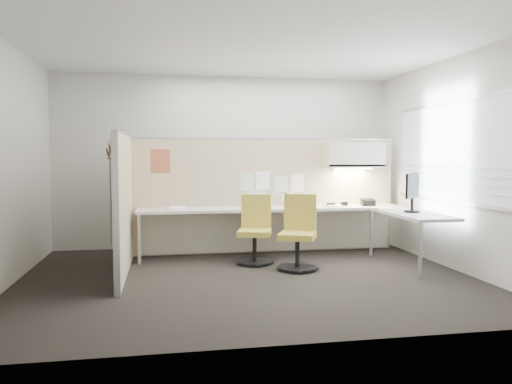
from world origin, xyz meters
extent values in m
cube|color=black|center=(0.00, 0.00, -0.01)|extent=(5.50, 4.50, 0.01)
cube|color=white|center=(0.00, 0.00, 2.80)|extent=(5.50, 4.50, 0.01)
cube|color=beige|center=(0.00, 2.25, 1.40)|extent=(5.50, 0.02, 2.80)
cube|color=beige|center=(0.00, -2.25, 1.40)|extent=(5.50, 0.02, 2.80)
cube|color=beige|center=(-2.75, 0.00, 1.40)|extent=(0.02, 4.50, 2.80)
cube|color=beige|center=(2.75, 0.00, 1.40)|extent=(0.02, 4.50, 2.80)
cube|color=#9EA8B7|center=(2.73, 0.00, 1.55)|extent=(0.01, 2.80, 1.30)
cube|color=tan|center=(0.55, 1.60, 0.88)|extent=(4.10, 0.06, 1.75)
cube|color=tan|center=(-1.50, 0.50, 0.88)|extent=(0.06, 2.20, 1.75)
cube|color=beige|center=(0.60, 1.27, 0.71)|extent=(4.00, 0.60, 0.04)
cube|color=beige|center=(2.30, 0.23, 0.71)|extent=(0.60, 1.47, 0.04)
cube|color=beige|center=(0.60, 1.54, 0.34)|extent=(3.90, 0.02, 0.64)
cylinder|color=#A5A8AA|center=(-1.35, 1.02, 0.34)|extent=(0.05, 0.05, 0.69)
cylinder|color=#A5A8AA|center=(2.05, -0.45, 0.34)|extent=(0.05, 0.05, 0.69)
cylinder|color=#A5A8AA|center=(2.05, 1.02, 0.34)|extent=(0.05, 0.05, 0.69)
cube|color=beige|center=(1.90, 1.39, 1.51)|extent=(0.90, 0.36, 0.38)
cube|color=#FFEABF|center=(1.90, 1.39, 1.30)|extent=(0.60, 0.06, 0.02)
cube|color=#8CBF8C|center=(0.25, 1.57, 1.10)|extent=(0.21, 0.00, 0.28)
cube|color=white|center=(0.50, 1.57, 1.12)|extent=(0.21, 0.00, 0.28)
cube|color=#8CBF8C|center=(0.78, 1.57, 1.05)|extent=(0.21, 0.00, 0.28)
cube|color=white|center=(1.05, 1.57, 1.08)|extent=(0.21, 0.00, 0.28)
cube|color=#8CBF8C|center=(0.40, 1.57, 0.88)|extent=(0.28, 0.00, 0.18)
cube|color=white|center=(0.90, 1.57, 0.86)|extent=(0.21, 0.00, 0.14)
cube|color=#E9541D|center=(-1.05, 1.57, 1.42)|extent=(0.28, 0.00, 0.35)
cylinder|color=black|center=(0.22, 0.74, 0.03)|extent=(0.50, 0.50, 0.03)
cylinder|color=black|center=(0.22, 0.74, 0.22)|extent=(0.06, 0.06, 0.38)
cube|color=#CFC04D|center=(0.22, 0.74, 0.44)|extent=(0.54, 0.54, 0.08)
cube|color=#CFC04D|center=(0.28, 0.94, 0.71)|extent=(0.42, 0.17, 0.48)
cylinder|color=black|center=(0.70, 0.28, 0.03)|extent=(0.51, 0.51, 0.03)
cylinder|color=black|center=(0.70, 0.28, 0.23)|extent=(0.06, 0.06, 0.39)
cube|color=#CFC04D|center=(0.70, 0.28, 0.45)|extent=(0.60, 0.60, 0.08)
cube|color=#CFC04D|center=(0.79, 0.47, 0.74)|extent=(0.42, 0.23, 0.49)
cylinder|color=black|center=(2.30, 0.26, 0.75)|extent=(0.21, 0.21, 0.02)
cylinder|color=black|center=(2.30, 0.26, 0.83)|extent=(0.04, 0.04, 0.19)
cube|color=black|center=(2.30, 0.26, 1.09)|extent=(0.37, 0.38, 0.33)
cube|color=black|center=(2.30, 0.26, 1.09)|extent=(0.32, 0.33, 0.29)
cube|color=black|center=(2.09, 1.26, 0.78)|extent=(0.22, 0.22, 0.12)
cylinder|color=black|center=(2.00, 1.28, 0.81)|extent=(0.06, 0.17, 0.04)
cube|color=black|center=(1.50, 1.28, 0.76)|extent=(0.15, 0.07, 0.05)
cube|color=black|center=(1.73, 1.32, 0.76)|extent=(0.11, 0.08, 0.06)
cube|color=silver|center=(-1.50, -0.25, 1.77)|extent=(0.14, 0.02, 0.02)
cylinder|color=silver|center=(-1.57, -0.25, 1.69)|extent=(0.02, 0.02, 0.14)
cube|color=#AD7F4C|center=(-1.57, -0.25, 1.56)|extent=(0.02, 0.39, 0.12)
cube|color=#AD7F4C|center=(-1.60, -0.22, 1.52)|extent=(0.02, 0.39, 0.12)
cube|color=#B8B5C1|center=(-1.58, -0.30, 0.99)|extent=(0.01, 0.07, 0.98)
cube|color=white|center=(-0.82, 1.24, 0.75)|extent=(0.24, 0.31, 0.03)
cube|color=white|center=(0.37, 1.14, 0.75)|extent=(0.26, 0.32, 0.03)
cube|color=white|center=(0.96, 1.34, 0.74)|extent=(0.23, 0.30, 0.01)
cube|color=white|center=(1.52, 1.26, 0.74)|extent=(0.25, 0.31, 0.02)
cube|color=white|center=(2.11, 0.72, 0.74)|extent=(0.32, 0.36, 0.02)
camera|label=1|loc=(-0.98, -5.97, 1.48)|focal=35.00mm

